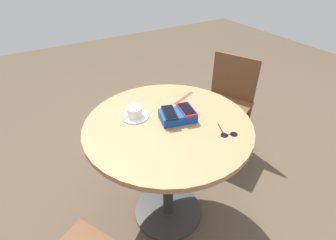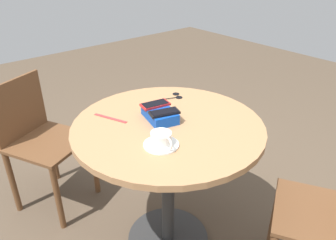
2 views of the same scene
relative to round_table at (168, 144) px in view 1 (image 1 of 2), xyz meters
name	(u,v)px [view 1 (image 1 of 2)]	position (x,y,z in m)	size (l,w,h in m)	color
ground_plane	(168,211)	(0.00, 0.00, -0.62)	(8.00, 8.00, 0.00)	brown
round_table	(168,144)	(0.00, 0.00, 0.00)	(0.92, 0.92, 0.77)	#2D2D2D
phone_box	(178,116)	(-0.06, 0.00, 0.18)	(0.22, 0.17, 0.05)	#0F42AD
phone_red	(187,109)	(-0.11, 0.01, 0.21)	(0.10, 0.15, 0.01)	red
phone_black	(169,112)	(-0.02, -0.01, 0.21)	(0.10, 0.15, 0.01)	black
saucer	(135,116)	(0.13, -0.15, 0.16)	(0.15, 0.15, 0.01)	white
coffee_cup	(134,112)	(0.13, -0.15, 0.19)	(0.12, 0.09, 0.06)	white
lanyard_strap	(184,98)	(-0.22, -0.18, 0.15)	(0.19, 0.02, 0.00)	red
sunglasses	(228,134)	(-0.21, 0.24, 0.15)	(0.09, 0.13, 0.01)	black
chair_near_window	(225,105)	(-0.78, -0.37, -0.17)	(0.54, 0.54, 0.84)	brown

